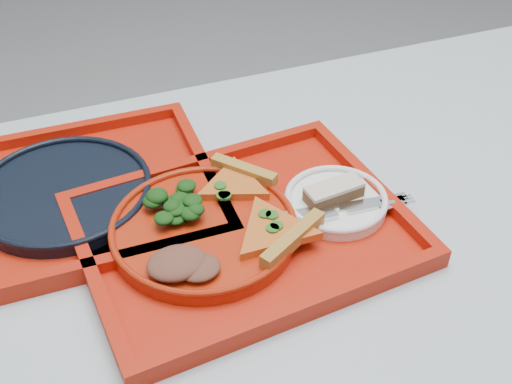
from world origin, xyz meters
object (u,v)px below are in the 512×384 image
tray_main (243,234)px  dessert_bar (334,192)px  dinner_plate (204,231)px  tray_far (66,201)px  navy_plate (64,193)px

tray_main → dessert_bar: (0.14, 0.00, 0.03)m
tray_main → dinner_plate: size_ratio=1.73×
dinner_plate → tray_far: bearing=138.0°
tray_far → dessert_bar: bearing=-22.6°
dinner_plate → navy_plate: dinner_plate is taller
dessert_bar → navy_plate: bearing=150.4°
tray_far → navy_plate: bearing=0.0°
tray_far → navy_plate: 0.01m
tray_main → dessert_bar: bearing=-3.3°
tray_far → dessert_bar: 0.40m
dinner_plate → navy_plate: bearing=138.0°
tray_far → dessert_bar: (0.37, -0.16, 0.03)m
dinner_plate → navy_plate: size_ratio=1.00×
tray_main → tray_far: size_ratio=1.00×
dinner_plate → dessert_bar: (0.20, -0.01, 0.02)m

